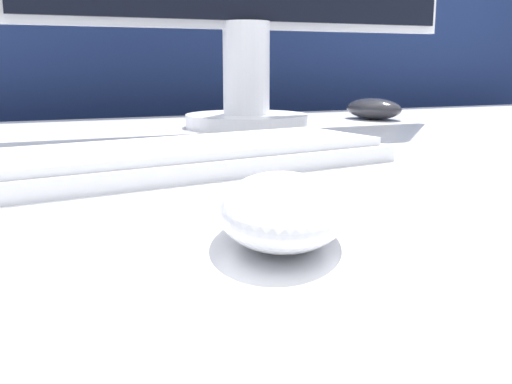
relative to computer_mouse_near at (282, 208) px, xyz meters
The scene contains 4 objects.
partition_panel 0.98m from the computer_mouse_near, 86.12° to the left, with size 5.00×0.03×1.10m.
computer_mouse_near is the anchor object (origin of this frame).
keyboard 0.24m from the computer_mouse_near, 87.00° to the left, with size 0.42×0.20×0.02m.
computer_mouse_far 0.77m from the computer_mouse_near, 52.51° to the left, with size 0.10×0.13×0.04m.
Camera 1 is at (-0.20, -0.58, 0.86)m, focal length 42.00 mm.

